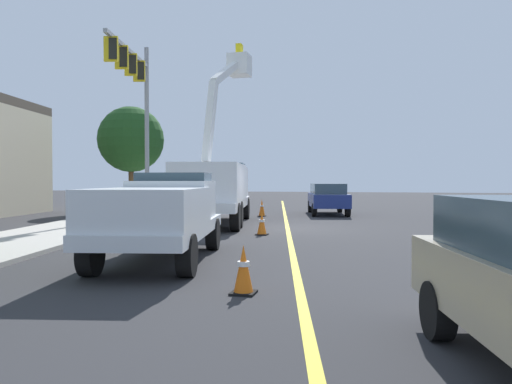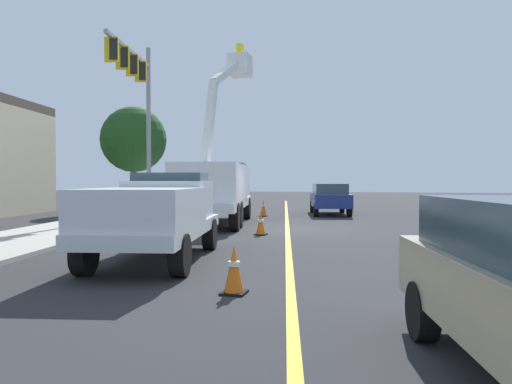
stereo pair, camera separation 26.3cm
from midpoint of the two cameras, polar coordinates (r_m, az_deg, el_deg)
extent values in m
plane|color=#2D2D30|center=(18.90, 3.34, -4.29)|extent=(120.00, 120.00, 0.00)
cube|color=#B2ADA3|center=(20.45, -19.89, -3.77)|extent=(59.54, 15.28, 0.12)
cube|color=yellow|center=(18.90, 3.34, -4.28)|extent=(49.06, 9.95, 0.01)
cube|color=white|center=(20.60, -5.26, -1.32)|extent=(8.53, 4.06, 0.36)
cube|color=white|center=(23.18, -4.37, 0.89)|extent=(3.03, 2.82, 1.60)
cube|color=#384C56|center=(23.39, -4.32, 2.61)|extent=(2.18, 2.41, 0.64)
cube|color=white|center=(19.61, -5.66, 0.65)|extent=(5.64, 3.48, 1.80)
cube|color=white|center=(18.59, -5.86, 8.34)|extent=(0.98, 0.40, 3.16)
cube|color=white|center=(20.36, -3.78, 14.05)|extent=(2.62, 0.62, 1.56)
cube|color=white|center=(21.57, -2.33, 14.71)|extent=(0.90, 0.90, 0.90)
cube|color=yellow|center=(21.72, -2.33, 16.25)|extent=(0.36, 0.24, 0.60)
cylinder|color=black|center=(23.63, -7.01, -1.90)|extent=(1.09, 0.54, 1.04)
cylinder|color=black|center=(23.36, -1.55, -1.93)|extent=(1.09, 0.54, 1.04)
cylinder|color=black|center=(19.37, -9.16, -2.62)|extent=(1.09, 0.54, 1.04)
cylinder|color=black|center=(19.03, -2.51, -2.68)|extent=(1.09, 0.54, 1.04)
cylinder|color=black|center=(18.09, -10.01, -2.91)|extent=(1.09, 0.54, 1.04)
cylinder|color=black|center=(17.73, -2.89, -2.98)|extent=(1.09, 0.54, 1.04)
cube|color=silver|center=(11.43, -11.74, -4.25)|extent=(5.90, 3.16, 0.30)
cube|color=silver|center=(12.59, -10.36, -1.22)|extent=(2.36, 2.29, 1.10)
cube|color=#384C56|center=(12.77, -10.17, 0.97)|extent=(1.66, 1.99, 0.56)
cube|color=silver|center=(10.43, -13.12, -2.59)|extent=(3.71, 2.72, 1.10)
cylinder|color=black|center=(13.49, -13.68, -4.81)|extent=(0.88, 0.46, 0.84)
cylinder|color=black|center=(13.08, -5.68, -4.97)|extent=(0.88, 0.46, 0.84)
cylinder|color=black|center=(10.02, -19.67, -6.99)|extent=(0.88, 0.46, 0.84)
cylinder|color=black|center=(9.47, -8.94, -7.41)|extent=(0.88, 0.46, 0.84)
cube|color=navy|center=(26.76, 8.19, -0.94)|extent=(5.08, 2.80, 0.70)
cube|color=#384C56|center=(26.90, 8.17, 0.35)|extent=(3.72, 2.32, 0.60)
cylinder|color=black|center=(25.27, 10.48, -2.11)|extent=(0.71, 0.37, 0.68)
cylinder|color=black|center=(25.09, 6.60, -2.12)|extent=(0.71, 0.37, 0.68)
cylinder|color=black|center=(28.50, 9.58, -1.71)|extent=(0.71, 0.37, 0.68)
cylinder|color=black|center=(28.34, 6.15, -1.72)|extent=(0.71, 0.37, 0.68)
cylinder|color=black|center=(6.15, 19.46, -13.05)|extent=(0.71, 0.37, 0.68)
cube|color=black|center=(8.10, -2.44, -11.79)|extent=(0.40, 0.40, 0.04)
cone|color=orange|center=(8.01, -2.44, -8.99)|extent=(0.32, 0.32, 0.76)
cylinder|color=white|center=(8.00, -2.44, -8.45)|extent=(0.20, 0.20, 0.08)
cube|color=black|center=(16.55, 0.24, -5.02)|extent=(0.40, 0.40, 0.04)
cone|color=orange|center=(16.51, 0.24, -3.68)|extent=(0.32, 0.32, 0.74)
cylinder|color=white|center=(16.51, 0.24, -3.42)|extent=(0.20, 0.20, 0.08)
cube|color=black|center=(25.06, 0.40, -2.85)|extent=(0.40, 0.40, 0.04)
cone|color=orange|center=(25.04, 0.40, -1.83)|extent=(0.32, 0.32, 0.85)
cylinder|color=white|center=(25.03, 0.40, -1.64)|extent=(0.20, 0.20, 0.08)
cylinder|color=gray|center=(25.40, -13.04, 6.85)|extent=(0.22, 0.22, 8.61)
cube|color=gray|center=(23.20, -15.13, 15.82)|extent=(5.80, 1.31, 0.16)
cube|color=gold|center=(24.59, -13.92, 13.67)|extent=(0.23, 0.57, 1.00)
cube|color=black|center=(24.56, -13.69, 13.69)|extent=(0.26, 0.35, 0.84)
cube|color=gold|center=(23.37, -14.86, 14.32)|extent=(0.23, 0.57, 1.00)
cube|color=black|center=(23.34, -14.62, 14.34)|extent=(0.26, 0.35, 0.84)
cube|color=gold|center=(22.16, -15.92, 15.04)|extent=(0.23, 0.57, 1.00)
cube|color=black|center=(22.13, -15.66, 15.06)|extent=(0.26, 0.35, 0.84)
cube|color=gold|center=(20.96, -17.10, 15.83)|extent=(0.23, 0.57, 1.00)
cube|color=black|center=(20.93, -16.83, 15.86)|extent=(0.26, 0.35, 0.84)
cylinder|color=brown|center=(30.04, -14.74, 0.59)|extent=(0.32, 0.32, 2.96)
sphere|color=#1E471C|center=(30.14, -14.77, 6.02)|extent=(3.93, 3.93, 3.93)
camera|label=1|loc=(0.13, -90.39, -0.01)|focal=33.91mm
camera|label=2|loc=(0.13, 89.61, 0.01)|focal=33.91mm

